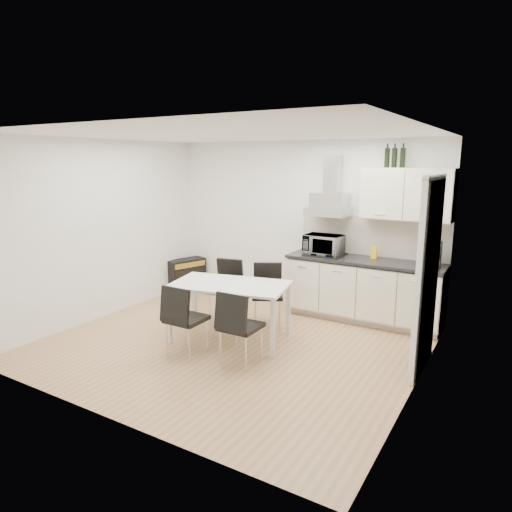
{
  "coord_description": "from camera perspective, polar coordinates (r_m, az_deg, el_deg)",
  "views": [
    {
      "loc": [
        3.07,
        -4.54,
        2.3
      ],
      "look_at": [
        0.15,
        0.35,
        1.1
      ],
      "focal_mm": 32.0,
      "sensor_mm": 36.0,
      "label": 1
    }
  ],
  "objects": [
    {
      "name": "dining_table",
      "position": [
        5.88,
        -3.3,
        -4.18
      ],
      "size": [
        1.62,
        1.14,
        0.75
      ],
      "rotation": [
        0.0,
        0.0,
        0.22
      ],
      "color": "white",
      "rests_on": "ground"
    },
    {
      "name": "chair_far_left",
      "position": [
        6.66,
        -3.88,
        -4.35
      ],
      "size": [
        0.53,
        0.58,
        0.88
      ],
      "primitive_type": null,
      "rotation": [
        0.0,
        0.0,
        3.34
      ],
      "color": "black",
      "rests_on": "ground"
    },
    {
      "name": "wall_back",
      "position": [
        7.29,
        5.64,
        3.95
      ],
      "size": [
        4.5,
        0.1,
        2.6
      ],
      "primitive_type": "cube",
      "color": "white",
      "rests_on": "ground"
    },
    {
      "name": "wall_left",
      "position": [
        7.06,
        -18.54,
        3.14
      ],
      "size": [
        0.1,
        4.0,
        2.6
      ],
      "primitive_type": "cube",
      "color": "white",
      "rests_on": "ground"
    },
    {
      "name": "kitchenette",
      "position": [
        6.71,
        13.77,
        -1.1
      ],
      "size": [
        2.22,
        0.64,
        2.52
      ],
      "color": "beige",
      "rests_on": "ground"
    },
    {
      "name": "wall_right",
      "position": [
        4.72,
        20.12,
        -1.08
      ],
      "size": [
        0.1,
        4.0,
        2.6
      ],
      "primitive_type": "cube",
      "color": "white",
      "rests_on": "ground"
    },
    {
      "name": "ground",
      "position": [
        5.94,
        -3.05,
        -10.9
      ],
      "size": [
        4.5,
        4.5,
        0.0
      ],
      "primitive_type": "plane",
      "color": "tan",
      "rests_on": "ground"
    },
    {
      "name": "floor_speaker",
      "position": [
        8.14,
        -3.98,
        -3.41
      ],
      "size": [
        0.22,
        0.2,
        0.31
      ],
      "primitive_type": "cube",
      "rotation": [
        0.0,
        0.0,
        0.22
      ],
      "color": "black",
      "rests_on": "ground"
    },
    {
      "name": "wall_front",
      "position": [
        4.1,
        -19.0,
        -2.87
      ],
      "size": [
        4.5,
        0.1,
        2.6
      ],
      "primitive_type": "cube",
      "color": "white",
      "rests_on": "ground"
    },
    {
      "name": "doorway",
      "position": [
        5.31,
        20.65,
        -2.5
      ],
      "size": [
        0.08,
        1.04,
        2.1
      ],
      "primitive_type": "cube",
      "color": "white",
      "rests_on": "ground"
    },
    {
      "name": "chair_near_left",
      "position": [
        5.54,
        -8.66,
        -7.88
      ],
      "size": [
        0.44,
        0.5,
        0.88
      ],
      "primitive_type": null,
      "rotation": [
        0.0,
        0.0,
        -0.0
      ],
      "color": "black",
      "rests_on": "ground"
    },
    {
      "name": "chair_near_right",
      "position": [
        5.24,
        -1.89,
        -8.9
      ],
      "size": [
        0.44,
        0.5,
        0.88
      ],
      "primitive_type": null,
      "rotation": [
        0.0,
        0.0,
        0.01
      ],
      "color": "black",
      "rests_on": "ground"
    },
    {
      "name": "guitar_amp",
      "position": [
        8.3,
        -8.72,
        -2.3
      ],
      "size": [
        0.5,
        0.73,
        0.57
      ],
      "rotation": [
        0.0,
        0.0,
        -0.34
      ],
      "color": "black",
      "rests_on": "ground"
    },
    {
      "name": "ceiling",
      "position": [
        5.49,
        -3.35,
        15.01
      ],
      "size": [
        4.5,
        4.5,
        0.0
      ],
      "primitive_type": "plane",
      "color": "white",
      "rests_on": "wall_back"
    },
    {
      "name": "chair_far_right",
      "position": [
        6.4,
        1.45,
        -5.0
      ],
      "size": [
        0.63,
        0.65,
        0.88
      ],
      "primitive_type": null,
      "rotation": [
        0.0,
        0.0,
        3.65
      ],
      "color": "black",
      "rests_on": "ground"
    }
  ]
}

